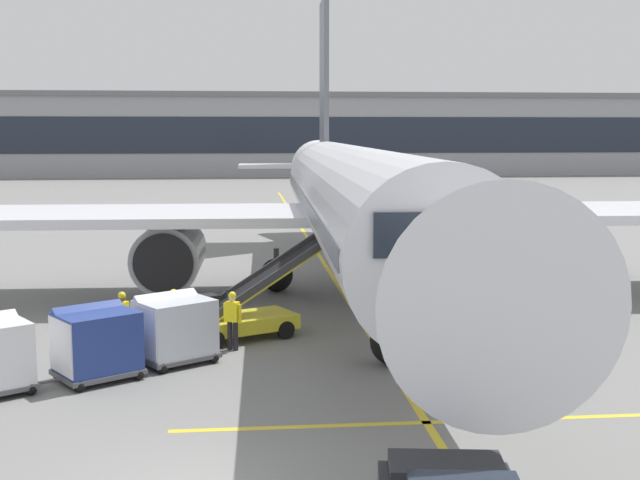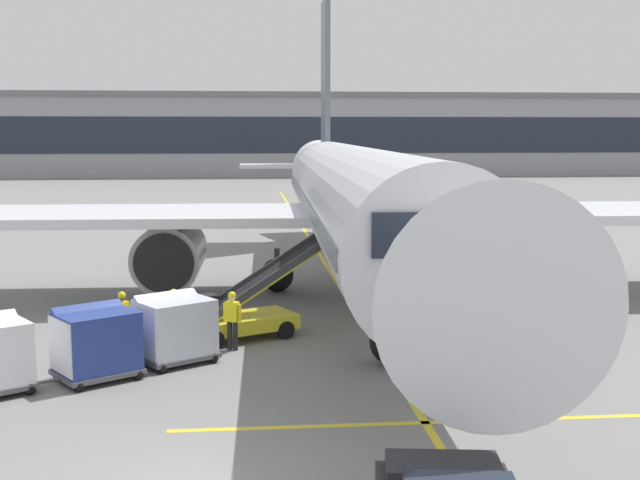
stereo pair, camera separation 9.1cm
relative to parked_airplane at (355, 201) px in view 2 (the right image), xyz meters
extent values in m
cylinder|color=silver|center=(-0.02, -0.71, 0.10)|extent=(4.92, 30.56, 4.05)
cube|color=slate|center=(-0.02, -0.71, 0.10)|extent=(4.92, 29.34, 0.49)
cone|color=silver|center=(-0.51, -17.95, 0.10)|extent=(3.96, 4.16, 3.85)
cone|color=silver|center=(0.51, 17.75, 0.41)|extent=(3.63, 6.57, 3.44)
cube|color=silver|center=(-8.04, 0.28, -0.50)|extent=(14.63, 6.50, 0.36)
cylinder|color=#93969E|center=(-7.10, -0.36, -1.94)|extent=(2.62, 4.03, 2.51)
cylinder|color=black|center=(-7.16, -2.38, -1.94)|extent=(2.14, 0.18, 2.13)
cube|color=silver|center=(8.04, -0.18, -0.50)|extent=(14.63, 6.50, 0.36)
cylinder|color=#93969E|center=(7.07, -0.76, -1.94)|extent=(2.62, 4.03, 2.51)
cylinder|color=black|center=(7.01, -2.79, -1.94)|extent=(2.14, 0.18, 2.13)
cube|color=slate|center=(0.46, 16.13, 5.48)|extent=(0.38, 3.66, 9.14)
cube|color=silver|center=(0.45, 15.80, 0.71)|extent=(9.90, 2.72, 0.20)
cube|color=#1E2633|center=(-0.43, -15.12, 0.71)|extent=(2.89, 1.90, 0.89)
cylinder|color=#47474C|center=(-0.28, -9.84, -2.46)|extent=(0.22, 0.22, 1.08)
sphere|color=black|center=(-0.28, -9.84, -3.00)|extent=(1.33, 1.33, 1.33)
cylinder|color=#47474C|center=(-3.01, 0.90, -2.46)|extent=(0.22, 0.22, 1.08)
sphere|color=black|center=(-3.01, 0.90, -3.00)|extent=(1.33, 1.33, 1.33)
cylinder|color=#47474C|center=(3.06, 0.72, -2.46)|extent=(0.22, 0.22, 1.08)
sphere|color=black|center=(3.06, 0.72, -3.00)|extent=(1.33, 1.33, 1.33)
cube|color=gold|center=(-4.47, -6.57, -3.17)|extent=(3.76, 2.94, 0.44)
cube|color=black|center=(-5.47, -6.66, -2.60)|extent=(0.79, 0.77, 0.70)
cylinder|color=#333338|center=(-4.86, -6.36, -2.55)|extent=(0.08, 0.08, 0.80)
cube|color=gold|center=(-3.46, -6.07, -1.78)|extent=(4.63, 2.90, 2.47)
cube|color=black|center=(-3.46, -6.07, -1.69)|extent=(4.44, 2.71, 2.32)
cube|color=#333338|center=(-3.26, -6.46, -1.66)|extent=(4.21, 2.12, 2.50)
cube|color=#333338|center=(-3.65, -5.67, -1.66)|extent=(4.21, 2.12, 2.50)
cylinder|color=black|center=(-3.08, -6.70, -3.39)|extent=(0.59, 0.43, 0.56)
cylinder|color=black|center=(-3.73, -5.38, -3.39)|extent=(0.59, 0.43, 0.56)
cylinder|color=black|center=(-5.21, -7.76, -3.39)|extent=(0.59, 0.43, 0.56)
cylinder|color=black|center=(-5.87, -6.44, -3.39)|extent=(0.59, 0.43, 0.56)
cube|color=#515156|center=(-6.24, -9.05, -3.46)|extent=(2.55, 2.44, 0.12)
cylinder|color=#4C4C51|center=(-7.37, -9.80, -3.47)|extent=(0.62, 0.44, 0.07)
cube|color=silver|center=(-6.24, -9.05, -2.65)|extent=(2.41, 2.30, 1.50)
cube|color=silver|center=(-6.47, -8.71, -2.12)|extent=(2.00, 1.70, 0.74)
cube|color=silver|center=(-7.05, -9.58, -2.65)|extent=(0.82, 1.22, 1.38)
sphere|color=black|center=(-7.29, -8.93, -3.52)|extent=(0.30, 0.30, 0.30)
sphere|color=black|center=(-6.54, -10.06, -3.52)|extent=(0.30, 0.30, 0.30)
sphere|color=black|center=(-5.95, -8.04, -3.52)|extent=(0.30, 0.30, 0.30)
sphere|color=black|center=(-5.20, -9.18, -3.52)|extent=(0.30, 0.30, 0.30)
cube|color=#515156|center=(-8.13, -10.44, -3.46)|extent=(2.55, 2.44, 0.12)
cylinder|color=#4C4C51|center=(-9.25, -11.18, -3.47)|extent=(0.62, 0.44, 0.07)
cube|color=navy|center=(-8.13, -10.44, -2.65)|extent=(2.41, 2.30, 1.50)
cube|color=navy|center=(-8.36, -10.09, -2.12)|extent=(2.00, 1.70, 0.74)
cube|color=silver|center=(-8.93, -10.97, -2.65)|extent=(0.82, 1.22, 1.38)
sphere|color=black|center=(-9.17, -10.31, -3.52)|extent=(0.30, 0.30, 0.30)
sphere|color=black|center=(-8.42, -11.45, -3.52)|extent=(0.30, 0.30, 0.30)
sphere|color=black|center=(-7.84, -9.43, -3.52)|extent=(0.30, 0.30, 0.30)
sphere|color=black|center=(-7.09, -10.56, -3.52)|extent=(0.30, 0.30, 0.30)
sphere|color=black|center=(-10.30, -10.44, -3.52)|extent=(0.30, 0.30, 0.30)
sphere|color=black|center=(-9.55, -11.57, -3.52)|extent=(0.30, 0.30, 0.30)
cube|color=#28282D|center=(-1.27, -19.48, -2.52)|extent=(1.90, 1.20, 0.24)
cylinder|color=black|center=(-7.92, -7.66, -3.24)|extent=(0.15, 0.15, 0.86)
cylinder|color=black|center=(-7.84, -7.50, -3.24)|extent=(0.15, 0.15, 0.86)
cube|color=yellow|center=(-7.88, -7.58, -2.52)|extent=(0.38, 0.45, 0.58)
cube|color=white|center=(-7.99, -7.53, -2.52)|extent=(0.15, 0.31, 0.08)
sphere|color=brown|center=(-7.88, -7.58, -2.11)|extent=(0.21, 0.21, 0.21)
sphere|color=yellow|center=(-7.88, -7.58, -2.04)|extent=(0.23, 0.23, 0.23)
cylinder|color=yellow|center=(-7.98, -7.80, -2.57)|extent=(0.09, 0.09, 0.56)
cylinder|color=yellow|center=(-7.78, -7.36, -2.57)|extent=(0.09, 0.09, 0.56)
cylinder|color=black|center=(-4.77, -7.83, -3.24)|extent=(0.15, 0.15, 0.86)
cylinder|color=black|center=(-4.61, -7.91, -3.24)|extent=(0.15, 0.15, 0.86)
cube|color=yellow|center=(-4.69, -7.87, -2.52)|extent=(0.45, 0.38, 0.58)
cube|color=white|center=(-4.63, -7.76, -2.52)|extent=(0.31, 0.16, 0.08)
sphere|color=beige|center=(-4.69, -7.87, -2.11)|extent=(0.21, 0.21, 0.21)
sphere|color=yellow|center=(-4.69, -7.87, -2.04)|extent=(0.23, 0.23, 0.23)
cylinder|color=yellow|center=(-4.90, -7.77, -2.57)|extent=(0.09, 0.09, 0.56)
cylinder|color=yellow|center=(-4.47, -7.97, -2.57)|extent=(0.09, 0.09, 0.56)
cylinder|color=#333847|center=(-6.94, -7.93, -3.24)|extent=(0.15, 0.15, 0.86)
cylinder|color=#333847|center=(-7.12, -7.95, -3.24)|extent=(0.15, 0.15, 0.86)
cube|color=yellow|center=(-7.03, -7.94, -2.52)|extent=(0.40, 0.28, 0.58)
cube|color=white|center=(-7.02, -8.07, -2.52)|extent=(0.34, 0.05, 0.08)
sphere|color=tan|center=(-7.03, -7.94, -2.11)|extent=(0.21, 0.21, 0.21)
sphere|color=yellow|center=(-7.03, -7.94, -2.04)|extent=(0.23, 0.23, 0.23)
cylinder|color=yellow|center=(-6.79, -7.92, -2.57)|extent=(0.09, 0.09, 0.56)
cylinder|color=yellow|center=(-7.27, -7.97, -2.57)|extent=(0.09, 0.09, 0.56)
cylinder|color=#333847|center=(-6.39, -7.41, -3.24)|extent=(0.15, 0.15, 0.86)
cylinder|color=#333847|center=(-6.44, -7.24, -3.24)|extent=(0.15, 0.15, 0.86)
cube|color=yellow|center=(-6.41, -7.32, -2.52)|extent=(0.35, 0.44, 0.58)
cube|color=white|center=(-6.53, -7.36, -2.52)|extent=(0.12, 0.33, 0.08)
sphere|color=#9E7051|center=(-6.41, -7.32, -2.11)|extent=(0.21, 0.21, 0.21)
sphere|color=yellow|center=(-6.41, -7.32, -2.04)|extent=(0.23, 0.23, 0.23)
cylinder|color=yellow|center=(-6.34, -7.55, -2.57)|extent=(0.09, 0.09, 0.56)
cylinder|color=yellow|center=(-6.49, -7.10, -2.57)|extent=(0.09, 0.09, 0.56)
cube|color=black|center=(-6.75, -2.74, -3.64)|extent=(0.62, 0.62, 0.05)
cone|color=orange|center=(-6.75, -2.74, -3.29)|extent=(0.50, 0.50, 0.66)
cylinder|color=white|center=(-6.75, -2.74, -3.26)|extent=(0.27, 0.27, 0.08)
cube|color=black|center=(-4.97, -2.68, -3.64)|extent=(0.54, 0.54, 0.05)
cone|color=orange|center=(-4.97, -2.68, -3.33)|extent=(0.43, 0.43, 0.57)
cylinder|color=white|center=(-4.97, -2.68, -3.30)|extent=(0.24, 0.24, 0.07)
cube|color=yellow|center=(-0.40, -0.71, -3.66)|extent=(0.20, 110.00, 0.01)
cube|color=yellow|center=(-0.02, -14.38, -3.66)|extent=(12.00, 0.20, 0.01)
cube|color=#939399|center=(7.50, 89.74, 1.85)|extent=(140.74, 14.06, 11.03)
cube|color=#1E2633|center=(7.50, 82.66, 2.12)|extent=(136.51, 0.10, 4.96)
cube|color=slate|center=(7.50, 88.33, 7.72)|extent=(139.33, 11.95, 0.70)
camera|label=1|loc=(-4.43, -31.50, 2.71)|focal=46.23mm
camera|label=2|loc=(-4.34, -31.51, 2.71)|focal=46.23mm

